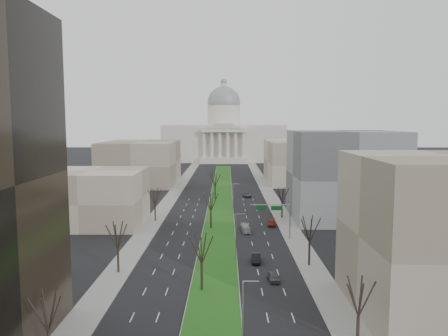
{
  "coord_description": "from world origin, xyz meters",
  "views": [
    {
      "loc": [
        1.91,
        -26.48,
        26.68
      ],
      "look_at": [
        1.11,
        105.89,
        12.41
      ],
      "focal_mm": 35.0,
      "sensor_mm": 36.0,
      "label": 1
    }
  ],
  "objects_px": {
    "box_van": "(245,228)",
    "car_black": "(256,258)",
    "car_grey_near": "(273,277)",
    "car_grey_far": "(247,195)",
    "car_red": "(272,223)"
  },
  "relations": [
    {
      "from": "box_van",
      "to": "car_black",
      "type": "bearing_deg",
      "value": -94.86
    },
    {
      "from": "box_van",
      "to": "car_grey_near",
      "type": "bearing_deg",
      "value": -91.8
    },
    {
      "from": "car_black",
      "to": "car_grey_far",
      "type": "xyz_separation_m",
      "value": [
        1.64,
        72.18,
        -0.05
      ]
    },
    {
      "from": "car_black",
      "to": "box_van",
      "type": "height_order",
      "value": "box_van"
    },
    {
      "from": "car_black",
      "to": "car_red",
      "type": "bearing_deg",
      "value": 81.02
    },
    {
      "from": "car_red",
      "to": "car_grey_far",
      "type": "height_order",
      "value": "car_grey_far"
    },
    {
      "from": "car_red",
      "to": "car_black",
      "type": "bearing_deg",
      "value": -93.53
    },
    {
      "from": "car_black",
      "to": "car_grey_far",
      "type": "height_order",
      "value": "car_black"
    },
    {
      "from": "car_black",
      "to": "car_red",
      "type": "distance_m",
      "value": 29.53
    },
    {
      "from": "car_grey_near",
      "to": "car_grey_far",
      "type": "distance_m",
      "value": 81.97
    },
    {
      "from": "car_black",
      "to": "box_van",
      "type": "bearing_deg",
      "value": 95.44
    },
    {
      "from": "car_black",
      "to": "car_grey_far",
      "type": "distance_m",
      "value": 72.2
    },
    {
      "from": "car_grey_far",
      "to": "box_van",
      "type": "bearing_deg",
      "value": -99.56
    },
    {
      "from": "car_red",
      "to": "box_van",
      "type": "relative_size",
      "value": 0.79
    },
    {
      "from": "car_grey_far",
      "to": "box_van",
      "type": "distance_m",
      "value": 49.31
    }
  ]
}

